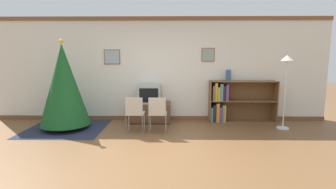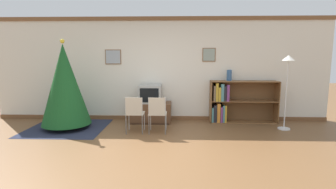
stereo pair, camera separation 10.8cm
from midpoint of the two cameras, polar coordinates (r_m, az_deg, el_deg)
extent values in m
plane|color=brown|center=(4.71, -4.19, -12.93)|extent=(24.00, 24.00, 0.00)
cube|color=silver|center=(6.95, -2.42, 5.49)|extent=(8.81, 0.08, 2.70)
cube|color=brown|center=(6.95, -2.51, 16.24)|extent=(8.81, 0.03, 0.10)
cube|color=brown|center=(7.09, -2.38, -5.08)|extent=(8.81, 0.03, 0.10)
cube|color=brown|center=(7.07, -12.51, 7.99)|extent=(0.42, 0.02, 0.38)
cube|color=#9EA8B2|center=(7.06, -12.53, 7.99)|extent=(0.38, 0.01, 0.34)
cube|color=brown|center=(6.93, 8.27, 8.56)|extent=(0.34, 0.02, 0.35)
cube|color=gray|center=(6.92, 8.28, 8.56)|extent=(0.30, 0.01, 0.31)
cube|color=#23283D|center=(6.72, -21.67, -6.87)|extent=(1.79, 1.70, 0.01)
cylinder|color=maroon|center=(6.71, -21.70, -6.43)|extent=(0.36, 0.36, 0.10)
cone|color=#195123|center=(6.53, -22.18, 2.00)|extent=(1.13, 1.13, 1.88)
sphere|color=yellow|center=(6.50, -22.69, 10.69)|extent=(0.10, 0.10, 0.10)
sphere|color=silver|center=(6.61, -22.69, 6.81)|extent=(0.05, 0.05, 0.05)
sphere|color=red|center=(6.67, -24.35, 1.78)|extent=(0.06, 0.06, 0.06)
sphere|color=silver|center=(6.92, -22.39, -0.09)|extent=(0.06, 0.06, 0.06)
sphere|color=silver|center=(6.58, -23.37, 6.17)|extent=(0.04, 0.04, 0.04)
sphere|color=gold|center=(6.78, -21.43, 2.59)|extent=(0.05, 0.05, 0.05)
sphere|color=silver|center=(6.61, -23.28, 5.81)|extent=(0.06, 0.06, 0.06)
sphere|color=#1E4CB2|center=(6.87, -22.51, 0.87)|extent=(0.04, 0.04, 0.04)
cube|color=#412A1A|center=(6.84, -4.40, -5.84)|extent=(1.02, 0.52, 0.05)
cube|color=brown|center=(6.77, -4.43, -3.71)|extent=(1.06, 0.54, 0.47)
cube|color=#9E9E99|center=(6.69, -4.47, 0.14)|extent=(0.57, 0.52, 0.45)
cube|color=black|center=(6.43, -4.70, -0.21)|extent=(0.47, 0.01, 0.35)
cube|color=#BCB29E|center=(5.93, -7.67, -4.09)|extent=(0.40, 0.40, 0.02)
cube|color=#BCB29E|center=(5.70, -8.00, -2.58)|extent=(0.35, 0.02, 0.38)
cylinder|color=#B2B2B2|center=(6.18, -9.04, -5.69)|extent=(0.02, 0.02, 0.42)
cylinder|color=#B2B2B2|center=(6.13, -5.71, -5.75)|extent=(0.02, 0.02, 0.42)
cylinder|color=#B2B2B2|center=(5.84, -9.65, -6.56)|extent=(0.02, 0.02, 0.42)
cylinder|color=#B2B2B2|center=(5.78, -6.12, -6.63)|extent=(0.02, 0.02, 0.42)
cylinder|color=#B2B2B2|center=(5.79, -9.70, -4.67)|extent=(0.02, 0.02, 0.82)
cylinder|color=#B2B2B2|center=(5.74, -6.15, -4.73)|extent=(0.02, 0.02, 0.82)
cube|color=#BCB29E|center=(5.87, -2.78, -4.14)|extent=(0.40, 0.40, 0.02)
cube|color=#BCB29E|center=(5.65, -2.92, -2.62)|extent=(0.35, 0.02, 0.38)
cylinder|color=#B2B2B2|center=(6.11, -4.35, -5.76)|extent=(0.02, 0.02, 0.42)
cylinder|color=#B2B2B2|center=(6.09, -0.96, -5.79)|extent=(0.02, 0.02, 0.42)
cylinder|color=#B2B2B2|center=(5.77, -4.68, -6.65)|extent=(0.02, 0.02, 0.42)
cylinder|color=#B2B2B2|center=(5.74, -1.08, -6.69)|extent=(0.02, 0.02, 0.42)
cylinder|color=#B2B2B2|center=(5.72, -4.70, -4.74)|extent=(0.02, 0.02, 0.82)
cylinder|color=#B2B2B2|center=(5.70, -1.09, -4.77)|extent=(0.02, 0.02, 0.82)
cube|color=brown|center=(6.85, 8.64, -1.49)|extent=(0.02, 0.36, 1.07)
cube|color=brown|center=(7.28, 21.94, -1.44)|extent=(0.02, 0.36, 1.07)
cube|color=brown|center=(6.95, 15.66, 2.81)|extent=(1.71, 0.36, 0.02)
cube|color=brown|center=(7.13, 15.32, -5.65)|extent=(1.71, 0.36, 0.02)
cube|color=brown|center=(7.01, 15.49, -1.30)|extent=(1.67, 0.36, 0.02)
cube|color=brown|center=(7.18, 15.14, -1.23)|extent=(1.71, 0.01, 1.07)
cube|color=teal|center=(6.86, 9.01, -4.31)|extent=(0.04, 0.22, 0.37)
cube|color=#232328|center=(6.88, 9.55, -4.01)|extent=(0.07, 0.25, 0.44)
cube|color=orange|center=(6.90, 10.24, -3.81)|extent=(0.08, 0.27, 0.48)
cube|color=#7A3D7F|center=(6.90, 10.87, -4.22)|extent=(0.05, 0.22, 0.39)
cube|color=teal|center=(6.94, 11.28, -3.99)|extent=(0.04, 0.29, 0.43)
cube|color=gold|center=(6.93, 11.69, -4.03)|extent=(0.05, 0.26, 0.43)
cube|color=#756047|center=(6.80, 9.37, 0.32)|extent=(0.05, 0.29, 0.39)
cube|color=gold|center=(6.80, 9.88, 0.62)|extent=(0.06, 0.28, 0.46)
cube|color=gold|center=(6.79, 10.47, 0.12)|extent=(0.06, 0.22, 0.35)
cube|color=teal|center=(6.79, 11.06, 0.48)|extent=(0.07, 0.22, 0.44)
cube|color=#232328|center=(6.81, 11.63, 0.25)|extent=(0.06, 0.21, 0.38)
cube|color=#7A3D7F|center=(6.82, 12.22, 0.38)|extent=(0.06, 0.21, 0.41)
cylinder|color=#335684|center=(6.89, 12.54, 4.08)|extent=(0.13, 0.13, 0.27)
torus|color=#335684|center=(6.89, 12.58, 5.19)|extent=(0.11, 0.11, 0.02)
cylinder|color=silver|center=(6.80, 23.27, -6.72)|extent=(0.28, 0.28, 0.03)
cylinder|color=silver|center=(6.64, 23.68, -0.03)|extent=(0.03, 0.03, 1.58)
cone|color=white|center=(6.58, 24.13, 7.29)|extent=(0.28, 0.28, 0.12)
camera|label=1|loc=(0.05, -90.53, -0.08)|focal=28.00mm
camera|label=2|loc=(0.05, 89.47, 0.08)|focal=28.00mm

